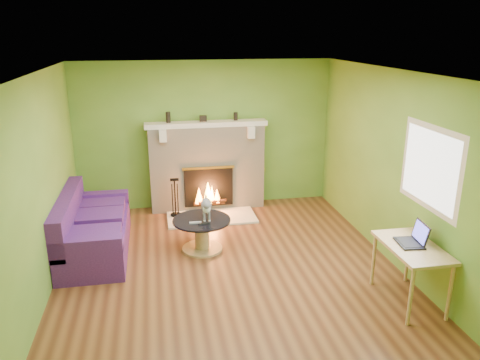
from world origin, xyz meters
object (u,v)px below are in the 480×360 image
Objects in this scene: coffee_table at (202,232)px; desk at (412,253)px; cat at (206,207)px; sofa at (91,230)px.

desk is at bearing -39.05° from coffee_table.
coffee_table is at bearing -142.92° from cat.
cat is at bearing 32.01° from coffee_table.
coffee_table is (1.57, -0.22, -0.06)m from sofa.
coffee_table is 1.54× the size of cat.
coffee_table is 0.38m from cat.
desk is (3.81, -2.04, 0.30)m from sofa.
sofa reaches higher than coffee_table.
sofa reaches higher than desk.
sofa is 2.32× the size of coffee_table.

